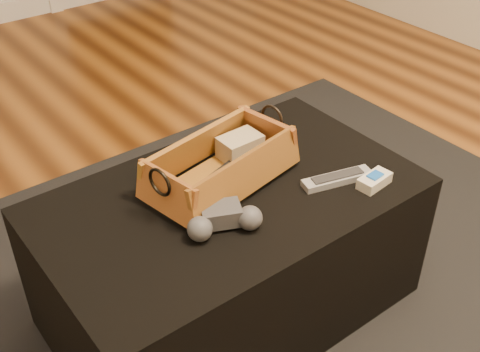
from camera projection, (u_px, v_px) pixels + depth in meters
floor at (163, 340)px, 1.73m from camera, size 5.00×5.50×0.01m
area_rug at (241, 316)px, 1.79m from camera, size 2.60×2.00×0.01m
ottoman at (230, 253)px, 1.69m from camera, size 1.00×0.60×0.42m
tv_remote at (220, 179)px, 1.58m from camera, size 0.23×0.11×0.02m
cloth_bundle at (240, 146)px, 1.68m from camera, size 0.12×0.08×0.06m
wicker_basket at (221, 166)px, 1.59m from camera, size 0.45×0.29×0.15m
game_controller at (223, 220)px, 1.44m from camera, size 0.20×0.14×0.06m
silver_remote at (337, 179)px, 1.61m from camera, size 0.20×0.10×0.02m
cream_gadget at (374, 180)px, 1.60m from camera, size 0.10×0.06×0.04m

